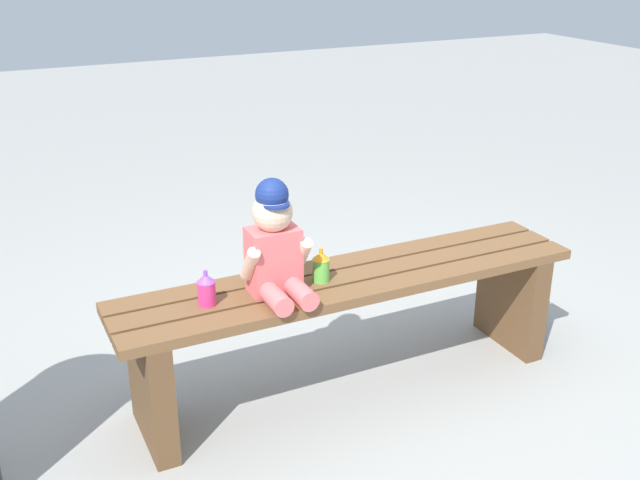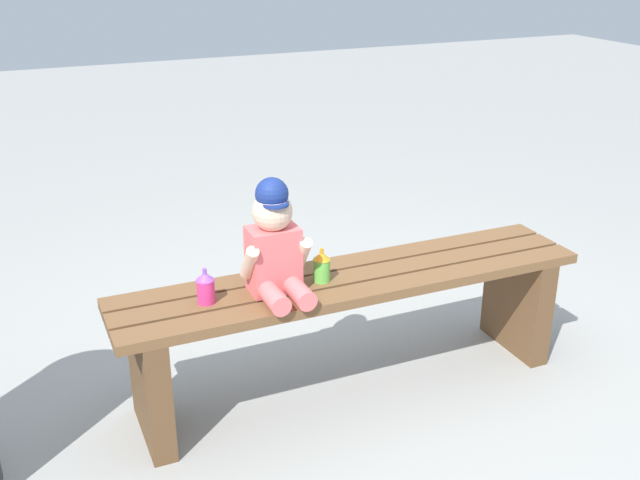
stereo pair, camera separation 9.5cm
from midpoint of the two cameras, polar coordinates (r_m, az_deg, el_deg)
name	(u,v)px [view 1 (the left image)]	position (r m, az deg, el deg)	size (l,w,h in m)	color
ground_plane	(350,385)	(2.95, 1.31, -10.93)	(16.00, 16.00, 0.00)	#999993
park_bench	(351,310)	(2.78, 1.37, -5.36)	(1.75, 0.35, 0.47)	brown
child_figure	(275,245)	(2.52, -4.52, -0.37)	(0.23, 0.27, 0.40)	#E56666
sippy_cup_left	(207,289)	(2.51, -9.65, -3.69)	(0.06, 0.06, 0.12)	#E5337F
sippy_cup_right	(321,266)	(2.64, -0.93, -1.99)	(0.06, 0.06, 0.12)	#66CC4C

